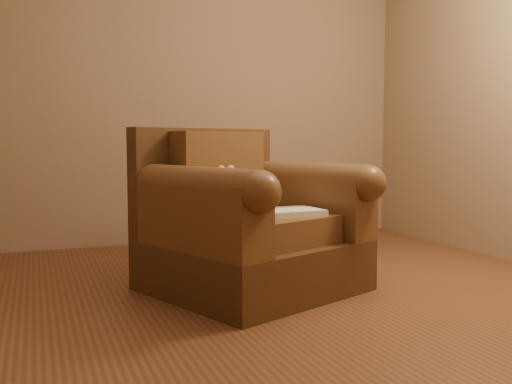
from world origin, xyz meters
name	(u,v)px	position (x,y,z in m)	size (l,w,h in m)	color
floor	(279,299)	(0.00, 0.00, 0.00)	(4.00, 4.00, 0.00)	brown
armchair	(247,227)	(-0.08, 0.29, 0.37)	(1.36, 1.33, 0.96)	#442B16
teddy_bear	(230,194)	(-0.17, 0.35, 0.56)	(0.21, 0.24, 0.28)	#D3B194
guidebook	(282,212)	(0.05, 0.08, 0.47)	(0.46, 0.30, 0.04)	beige
side_table	(337,214)	(0.88, 0.93, 0.33)	(0.43, 0.43, 0.61)	#C88B37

